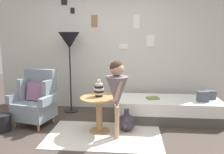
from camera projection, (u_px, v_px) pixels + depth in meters
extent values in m
plane|color=#423833|center=(95.00, 148.00, 3.35)|extent=(12.00, 12.00, 0.00)
cube|color=beige|center=(109.00, 48.00, 5.03)|extent=(4.80, 0.10, 2.60)
cube|color=olive|center=(94.00, 21.00, 4.91)|extent=(0.13, 0.02, 0.24)
cube|color=gray|center=(94.00, 21.00, 4.91)|extent=(0.10, 0.01, 0.19)
cube|color=white|center=(137.00, 22.00, 4.83)|extent=(0.13, 0.02, 0.27)
cube|color=slate|center=(137.00, 22.00, 4.83)|extent=(0.10, 0.01, 0.21)
cube|color=black|center=(73.00, 11.00, 4.91)|extent=(0.08, 0.02, 0.11)
cube|color=slate|center=(72.00, 11.00, 4.91)|extent=(0.07, 0.01, 0.09)
cube|color=white|center=(123.00, 47.00, 4.94)|extent=(0.17, 0.02, 0.10)
cube|color=#A9A9A5|center=(123.00, 47.00, 4.94)|extent=(0.14, 0.01, 0.08)
cube|color=black|center=(64.00, 2.00, 4.90)|extent=(0.12, 0.02, 0.12)
cube|color=slate|center=(64.00, 2.00, 4.90)|extent=(0.09, 0.01, 0.09)
cube|color=white|center=(150.00, 41.00, 4.87)|extent=(0.16, 0.02, 0.24)
cube|color=gray|center=(150.00, 41.00, 4.87)|extent=(0.13, 0.01, 0.19)
cube|color=silver|center=(104.00, 135.00, 3.75)|extent=(1.78, 1.11, 0.01)
cylinder|color=tan|center=(15.00, 124.00, 4.08)|extent=(0.04, 0.04, 0.12)
cylinder|color=tan|center=(39.00, 127.00, 3.92)|extent=(0.04, 0.04, 0.12)
cylinder|color=tan|center=(32.00, 116.00, 4.49)|extent=(0.04, 0.04, 0.12)
cylinder|color=tan|center=(54.00, 119.00, 4.34)|extent=(0.04, 0.04, 0.12)
cube|color=gray|center=(34.00, 110.00, 4.17)|extent=(0.72, 0.69, 0.30)
cube|color=gray|center=(41.00, 84.00, 4.31)|extent=(0.62, 0.28, 0.55)
cube|color=gray|center=(25.00, 89.00, 4.29)|extent=(0.15, 0.32, 0.39)
cube|color=gray|center=(49.00, 91.00, 4.12)|extent=(0.15, 0.32, 0.39)
cube|color=gray|center=(17.00, 96.00, 4.22)|extent=(0.21, 0.51, 0.14)
cube|color=gray|center=(49.00, 100.00, 4.01)|extent=(0.21, 0.51, 0.14)
cube|color=gray|center=(37.00, 91.00, 4.21)|extent=(0.39, 0.25, 0.33)
cube|color=#4C4742|center=(167.00, 115.00, 4.45)|extent=(1.90, 0.81, 0.18)
cube|color=white|center=(168.00, 105.00, 4.42)|extent=(1.90, 0.81, 0.22)
cube|color=#474C56|center=(210.00, 95.00, 4.39)|extent=(0.21, 0.13, 0.16)
cube|color=#474C56|center=(203.00, 96.00, 4.21)|extent=(0.20, 0.13, 0.19)
cylinder|color=tan|center=(99.00, 131.00, 3.90)|extent=(0.34, 0.34, 0.02)
cylinder|color=tan|center=(99.00, 115.00, 3.86)|extent=(0.10, 0.10, 0.53)
cylinder|color=tan|center=(99.00, 98.00, 3.81)|extent=(0.61, 0.61, 0.03)
cylinder|color=black|center=(99.00, 95.00, 3.86)|extent=(0.12, 0.12, 0.04)
cylinder|color=silver|center=(99.00, 93.00, 3.85)|extent=(0.14, 0.14, 0.04)
cylinder|color=black|center=(99.00, 91.00, 3.85)|extent=(0.16, 0.16, 0.04)
cylinder|color=silver|center=(99.00, 89.00, 3.84)|extent=(0.16, 0.16, 0.04)
cylinder|color=black|center=(99.00, 87.00, 3.83)|extent=(0.14, 0.14, 0.04)
cylinder|color=silver|center=(99.00, 85.00, 3.83)|extent=(0.12, 0.12, 0.04)
cylinder|color=silver|center=(99.00, 82.00, 3.82)|extent=(0.06, 0.06, 0.06)
cylinder|color=black|center=(71.00, 111.00, 4.94)|extent=(0.28, 0.28, 0.02)
cylinder|color=black|center=(70.00, 74.00, 4.81)|extent=(0.03, 0.03, 1.53)
cone|color=black|center=(69.00, 40.00, 4.69)|extent=(0.42, 0.42, 0.32)
cylinder|color=tan|center=(117.00, 123.00, 3.59)|extent=(0.07, 0.07, 0.51)
cylinder|color=tan|center=(117.00, 121.00, 3.69)|extent=(0.07, 0.07, 0.51)
cone|color=slate|center=(117.00, 92.00, 3.56)|extent=(0.34, 0.34, 0.48)
cylinder|color=slate|center=(117.00, 82.00, 3.53)|extent=(0.17, 0.17, 0.18)
cylinder|color=tan|center=(119.00, 90.00, 3.43)|extent=(0.14, 0.06, 0.33)
cylinder|color=tan|center=(118.00, 86.00, 3.66)|extent=(0.14, 0.06, 0.33)
sphere|color=tan|center=(117.00, 69.00, 3.50)|extent=(0.21, 0.21, 0.21)
sphere|color=#38281E|center=(116.00, 67.00, 3.49)|extent=(0.20, 0.20, 0.20)
cube|color=olive|center=(153.00, 98.00, 4.40)|extent=(0.25, 0.21, 0.03)
sphere|color=#332D38|center=(126.00, 122.00, 3.91)|extent=(0.29, 0.29, 0.29)
cylinder|color=#332D38|center=(127.00, 112.00, 3.88)|extent=(0.08, 0.08, 0.09)
cylinder|color=black|center=(2.00, 123.00, 3.90)|extent=(0.28, 0.28, 0.28)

